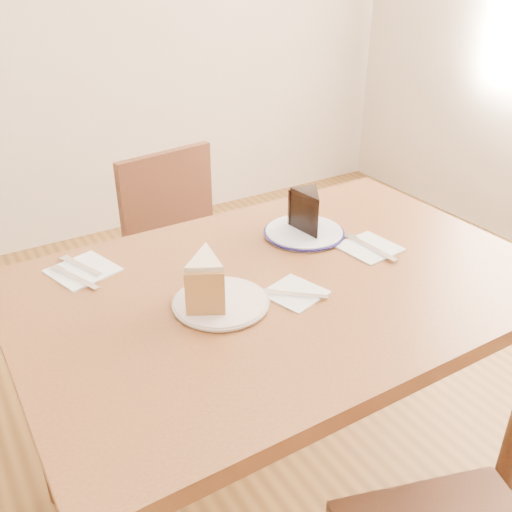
{
  "coord_description": "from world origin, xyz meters",
  "views": [
    {
      "loc": [
        -0.64,
        -0.92,
        1.43
      ],
      "look_at": [
        -0.04,
        0.05,
        0.8
      ],
      "focal_mm": 40.0,
      "sensor_mm": 36.0,
      "label": 1
    }
  ],
  "objects_px": {
    "table": "(283,315)",
    "plate_navy": "(304,232)",
    "plate_cream": "(221,303)",
    "carrot_cake": "(206,279)",
    "chocolate_cake": "(310,214)",
    "chair_far": "(192,266)"
  },
  "relations": [
    {
      "from": "table",
      "to": "carrot_cake",
      "type": "xyz_separation_m",
      "value": [
        -0.19,
        0.01,
        0.16
      ]
    },
    {
      "from": "chair_far",
      "to": "chocolate_cake",
      "type": "relative_size",
      "value": 8.05
    },
    {
      "from": "plate_navy",
      "to": "chocolate_cake",
      "type": "bearing_deg",
      "value": -43.97
    },
    {
      "from": "plate_cream",
      "to": "carrot_cake",
      "type": "distance_m",
      "value": 0.06
    },
    {
      "from": "carrot_cake",
      "to": "chocolate_cake",
      "type": "relative_size",
      "value": 1.05
    },
    {
      "from": "plate_navy",
      "to": "plate_cream",
      "type": "bearing_deg",
      "value": -152.42
    },
    {
      "from": "table",
      "to": "carrot_cake",
      "type": "distance_m",
      "value": 0.25
    },
    {
      "from": "table",
      "to": "carrot_cake",
      "type": "relative_size",
      "value": 11.04
    },
    {
      "from": "chair_far",
      "to": "plate_cream",
      "type": "bearing_deg",
      "value": 62.18
    },
    {
      "from": "table",
      "to": "plate_cream",
      "type": "height_order",
      "value": "plate_cream"
    },
    {
      "from": "table",
      "to": "plate_navy",
      "type": "relative_size",
      "value": 5.91
    },
    {
      "from": "plate_cream",
      "to": "carrot_cake",
      "type": "bearing_deg",
      "value": 133.75
    },
    {
      "from": "chair_far",
      "to": "plate_cream",
      "type": "relative_size",
      "value": 4.22
    },
    {
      "from": "chair_far",
      "to": "plate_cream",
      "type": "height_order",
      "value": "chair_far"
    },
    {
      "from": "carrot_cake",
      "to": "table",
      "type": "bearing_deg",
      "value": 27.46
    },
    {
      "from": "plate_cream",
      "to": "chocolate_cake",
      "type": "bearing_deg",
      "value": 25.66
    },
    {
      "from": "table",
      "to": "chocolate_cake",
      "type": "xyz_separation_m",
      "value": [
        0.18,
        0.16,
        0.16
      ]
    },
    {
      "from": "plate_cream",
      "to": "chocolate_cake",
      "type": "height_order",
      "value": "chocolate_cake"
    },
    {
      "from": "plate_navy",
      "to": "carrot_cake",
      "type": "distance_m",
      "value": 0.41
    },
    {
      "from": "table",
      "to": "plate_navy",
      "type": "bearing_deg",
      "value": 43.47
    },
    {
      "from": "carrot_cake",
      "to": "chocolate_cake",
      "type": "xyz_separation_m",
      "value": [
        0.38,
        0.15,
        0.0
      ]
    },
    {
      "from": "chair_far",
      "to": "chocolate_cake",
      "type": "xyz_separation_m",
      "value": [
        0.13,
        -0.48,
        0.35
      ]
    }
  ]
}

